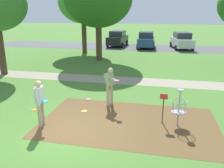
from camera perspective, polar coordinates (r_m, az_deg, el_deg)
The scene contains 14 objects.
ground_plane at distance 8.43m, azimuth -10.37°, elevation -11.36°, with size 160.00×160.00×0.00m, color #47752D.
dirt_tee_pad at distance 8.97m, azimuth 4.00°, elevation -9.25°, with size 6.54×3.90×0.01m, color brown.
disc_golf_basket at distance 8.74m, azimuth 15.62°, elevation -5.21°, with size 0.98×0.58×1.39m.
player_throwing at distance 8.71m, azimuth -17.18°, elevation -3.93°, with size 0.41×0.48×1.71m.
player_waiting_left at distance 10.20m, azimuth -0.51°, elevation 0.03°, with size 0.79×0.96×1.71m.
frisbee_near_basket at distance 11.22m, azimuth -5.82°, elevation -3.72°, with size 0.23×0.23×0.02m, color #E53D99.
frisbee_by_tee at distance 10.53m, azimuth -18.49°, elevation -5.98°, with size 0.21×0.21×0.02m, color orange.
frisbee_far_left at distance 9.93m, azimuth -6.78°, elevation -6.60°, with size 0.24×0.24×0.02m, color orange.
tree_mid_left at distance 23.96m, azimuth -7.07°, elevation 19.23°, with size 4.79×4.79×6.99m.
parking_lot_strip at distance 28.41m, azimuth 6.02°, elevation 8.95°, with size 36.00×6.00×0.01m, color #4C4C51.
parked_car_leftmost at distance 29.10m, azimuth 1.37°, elevation 11.05°, with size 2.17×4.30×1.84m.
parked_car_center_left at distance 27.84m, azimuth 8.32°, elevation 10.61°, with size 2.08×4.25×1.84m.
parked_car_center_right at distance 27.93m, azimuth 16.65°, elevation 10.10°, with size 2.52×4.45×1.84m.
gravel_path at distance 14.42m, azimuth -0.32°, elevation 1.08°, with size 40.00×1.63×0.00m, color gray.
Camera 1 is at (2.98, -6.81, 3.98)m, focal length 37.50 mm.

